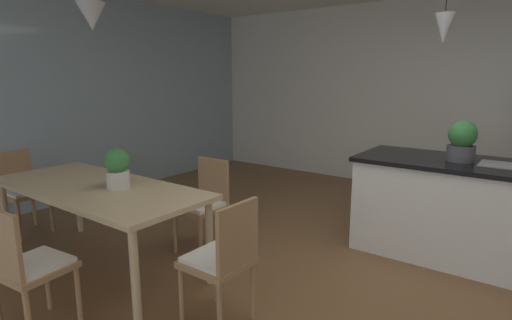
% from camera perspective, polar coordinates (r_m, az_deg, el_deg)
% --- Properties ---
extents(ground_plane, '(10.00, 8.40, 0.04)m').
position_cam_1_polar(ground_plane, '(3.47, 15.65, -17.26)').
color(ground_plane, brown).
extents(wall_back_kitchen, '(10.00, 0.12, 2.70)m').
position_cam_1_polar(wall_back_kitchen, '(6.23, 27.24, 7.79)').
color(wall_back_kitchen, white).
rests_on(wall_back_kitchen, ground_plane).
extents(window_wall_left_glazing, '(0.06, 8.40, 2.70)m').
position_cam_1_polar(window_wall_left_glazing, '(5.84, -24.28, 7.87)').
color(window_wall_left_glazing, '#9EB7C6').
rests_on(window_wall_left_glazing, ground_plane).
extents(dining_table, '(2.05, 0.87, 0.74)m').
position_cam_1_polar(dining_table, '(3.68, -21.44, -4.35)').
color(dining_table, '#D1B284').
rests_on(dining_table, ground_plane).
extents(chair_far_right, '(0.41, 0.41, 0.87)m').
position_cam_1_polar(chair_far_right, '(3.87, -7.31, -5.86)').
color(chair_far_right, '#A87F56').
rests_on(chair_far_right, ground_plane).
extents(chair_kitchen_end, '(0.40, 0.40, 0.87)m').
position_cam_1_polar(chair_kitchen_end, '(2.73, -4.69, -13.55)').
color(chair_kitchen_end, '#A87F56').
rests_on(chair_kitchen_end, ground_plane).
extents(chair_near_right, '(0.44, 0.44, 0.87)m').
position_cam_1_polar(chair_near_right, '(3.00, -29.52, -12.70)').
color(chair_near_right, '#A87F56').
rests_on(chair_near_right, ground_plane).
extents(chair_window_end, '(0.43, 0.43, 0.87)m').
position_cam_1_polar(chair_window_end, '(4.93, -30.07, -3.55)').
color(chair_window_end, '#A87F56').
rests_on(chair_window_end, ground_plane).
extents(kitchen_island, '(2.07, 0.85, 0.91)m').
position_cam_1_polar(kitchen_island, '(4.10, 28.49, -6.42)').
color(kitchen_island, white).
rests_on(kitchen_island, ground_plane).
extents(pendant_over_table, '(0.23, 0.23, 0.70)m').
position_cam_1_polar(pendant_over_table, '(3.69, -22.07, 18.19)').
color(pendant_over_table, black).
extents(pendant_over_island_main, '(0.16, 0.16, 0.79)m').
position_cam_1_polar(pendant_over_island_main, '(4.02, 24.88, 16.41)').
color(pendant_over_island_main, black).
extents(potted_plant_on_island, '(0.24, 0.24, 0.36)m').
position_cam_1_polar(potted_plant_on_island, '(3.99, 26.95, 2.39)').
color(potted_plant_on_island, '#4C4C51').
rests_on(potted_plant_on_island, kitchen_island).
extents(potted_plant_on_table, '(0.20, 0.20, 0.33)m').
position_cam_1_polar(potted_plant_on_table, '(3.48, -18.87, -1.06)').
color(potted_plant_on_table, beige).
rests_on(potted_plant_on_table, dining_table).
extents(vase_on_dining_table, '(0.08, 0.08, 0.16)m').
position_cam_1_polar(vase_on_dining_table, '(3.63, -19.24, -1.99)').
color(vase_on_dining_table, slate).
rests_on(vase_on_dining_table, dining_table).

